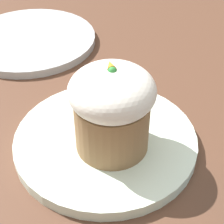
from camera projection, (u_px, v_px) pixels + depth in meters
The scene contains 5 objects.
ground_plane at pixel (106, 145), 0.45m from camera, with size 4.00×4.00×0.00m, color #513323.
dessert_plate at pixel (106, 141), 0.45m from camera, with size 0.22×0.22×0.01m.
carrot_cake at pixel (112, 108), 0.40m from camera, with size 0.09×0.09×0.11m.
spoon at pixel (104, 125), 0.45m from camera, with size 0.11×0.06×0.01m.
side_plate at pixel (30, 40), 0.64m from camera, with size 0.22×0.22×0.01m.
Camera 1 is at (-0.32, 0.05, 0.32)m, focal length 60.00 mm.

